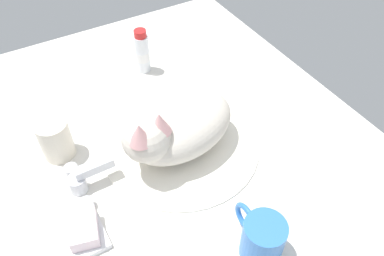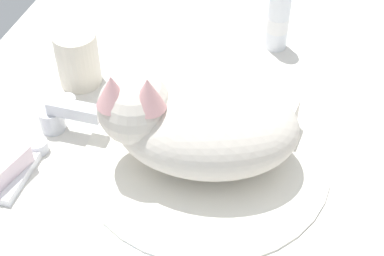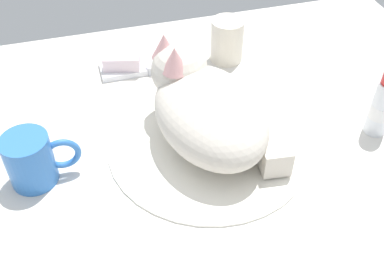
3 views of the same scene
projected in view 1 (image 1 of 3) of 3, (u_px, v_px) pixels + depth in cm
name	position (u px, v px, depth cm)	size (l,w,h in cm)	color
ground_plane	(181.00, 150.00, 84.73)	(110.00, 82.50, 3.00)	silver
sink_basin	(181.00, 145.00, 83.37)	(33.79, 33.79, 0.80)	white
faucet	(83.00, 180.00, 74.46)	(12.18, 9.49, 5.47)	silver
cat	(174.00, 126.00, 77.95)	(21.20, 27.28, 15.09)	beige
coffee_mug	(262.00, 238.00, 63.83)	(11.27, 7.19, 8.50)	#3372C6
rinse_cup	(55.00, 139.00, 78.98)	(6.59, 6.59, 8.89)	silver
soap_dish	(86.00, 234.00, 68.31)	(9.00, 6.40, 1.20)	white
soap_bar	(84.00, 228.00, 66.89)	(7.08, 4.78, 2.74)	silver
toothpaste_bottle	(142.00, 52.00, 98.48)	(3.69, 3.69, 11.98)	white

